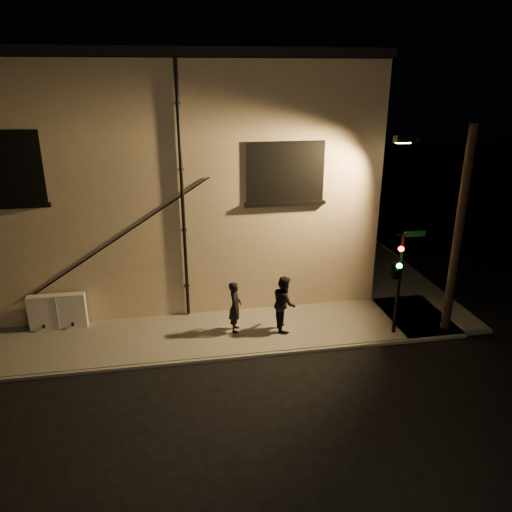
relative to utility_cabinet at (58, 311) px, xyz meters
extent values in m
plane|color=black|center=(6.05, -2.70, -0.71)|extent=(90.00, 90.00, 0.00)
cube|color=slate|center=(3.05, -1.20, -0.65)|extent=(20.00, 3.00, 0.12)
cube|color=slate|center=(12.55, 5.30, -0.65)|extent=(3.00, 16.00, 0.12)
cube|color=beige|center=(3.05, 6.30, 3.54)|extent=(16.00, 12.00, 8.50)
cube|color=black|center=(3.05, 6.30, 7.94)|extent=(16.20, 12.20, 0.30)
cube|color=black|center=(-0.95, 0.28, 4.69)|extent=(2.20, 0.10, 2.20)
cube|color=black|center=(-0.95, 0.29, 4.69)|extent=(1.98, 0.05, 1.98)
cube|color=black|center=(7.65, 0.28, 4.29)|extent=(2.60, 0.10, 2.00)
cube|color=black|center=(7.65, 0.29, 4.29)|extent=(2.38, 0.05, 1.78)
cylinder|color=black|center=(4.25, 0.22, 3.60)|extent=(0.11, 0.11, 8.30)
cylinder|color=black|center=(2.05, 0.25, 2.29)|extent=(5.96, 0.04, 3.75)
cylinder|color=black|center=(2.17, 0.25, 2.35)|extent=(5.96, 0.04, 3.75)
cube|color=white|center=(0.00, 0.00, 0.00)|extent=(1.80, 0.30, 1.19)
imported|color=black|center=(5.71, -1.21, 0.26)|extent=(0.53, 0.69, 1.71)
imported|color=black|center=(7.29, -1.36, 0.33)|extent=(0.74, 0.93, 1.84)
cylinder|color=black|center=(10.78, -2.22, 1.05)|extent=(0.12, 0.12, 3.28)
imported|color=black|center=(10.56, -2.34, 1.75)|extent=(0.53, 2.00, 0.80)
sphere|color=#FF140C|center=(10.58, -2.52, 2.39)|extent=(0.17, 0.17, 0.17)
sphere|color=#14FF3F|center=(10.58, -2.52, 1.84)|extent=(0.17, 0.17, 0.17)
cube|color=#0C4C1E|center=(11.13, -2.22, 2.74)|extent=(0.70, 0.03, 0.18)
cylinder|color=black|center=(12.58, -2.22, 2.65)|extent=(0.28, 0.28, 6.72)
cylinder|color=black|center=(11.78, -1.67, 5.54)|extent=(1.71, 0.94, 0.10)
cube|color=black|center=(10.98, -1.12, 5.44)|extent=(0.55, 0.28, 0.18)
cube|color=#FFC672|center=(10.98, -1.12, 5.34)|extent=(0.42, 0.20, 0.04)
camera|label=1|loc=(3.81, -15.61, 7.36)|focal=35.00mm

